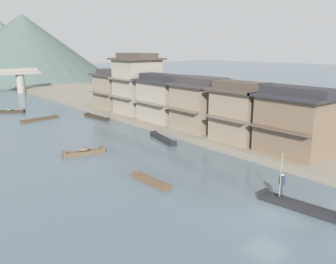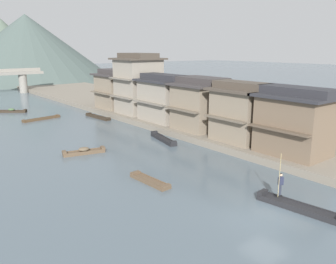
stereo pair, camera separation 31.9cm
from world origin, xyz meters
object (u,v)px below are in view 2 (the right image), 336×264
boat_midriver_drifting (163,139)px  house_waterfront_end (116,89)px  boat_moored_second (98,117)px  boat_moored_nearest (84,152)px  boat_moored_third (42,119)px  house_waterfront_far (138,84)px  boat_moored_far (150,181)px  house_waterfront_nearest (294,122)px  house_waterfront_narrow (163,98)px  boat_midriver_upstream (11,111)px  boatman_person (280,182)px  boat_foreground_poled (299,208)px  house_waterfront_second (240,112)px  house_waterfront_tall (201,104)px

boat_midriver_drifting → house_waterfront_end: (5.16, 19.14, 3.53)m
boat_moored_second → house_waterfront_end: house_waterfront_end is taller
boat_moored_nearest → house_waterfront_end: size_ratio=0.64×
boat_moored_third → house_waterfront_far: 14.96m
boat_moored_far → boat_midriver_drifting: 12.53m
boat_moored_nearest → boat_midriver_drifting: 9.23m
boat_moored_nearest → boat_moored_far: (0.72, -10.12, -0.12)m
house_waterfront_nearest → house_waterfront_far: size_ratio=0.78×
house_waterfront_narrow → boat_moored_nearest: bearing=-159.2°
boat_midriver_upstream → house_waterfront_end: bearing=-36.3°
boat_moored_third → boatman_person: bearing=-85.8°
house_waterfront_far → house_waterfront_end: 6.29m
boatman_person → boat_moored_third: (-2.81, 37.99, -1.43)m
boat_foreground_poled → boat_moored_third: size_ratio=1.01×
boat_moored_nearest → house_waterfront_end: (14.35, 18.25, 3.46)m
house_waterfront_end → house_waterfront_second: bearing=-90.9°
boat_moored_far → house_waterfront_tall: house_waterfront_tall is taller
boatman_person → house_waterfront_second: (8.60, 10.78, 2.17)m
boat_moored_second → house_waterfront_end: (4.86, 2.83, 3.57)m
boat_moored_second → house_waterfront_second: 23.89m
house_waterfront_narrow → boat_midriver_drifting: bearing=-127.9°
boat_moored_third → house_waterfront_end: 12.43m
boat_moored_nearest → house_waterfront_far: (14.61, 12.11, 4.76)m
boatman_person → boat_midriver_upstream: boatman_person is taller
boat_moored_second → house_waterfront_far: 7.80m
boat_moored_nearest → boat_midriver_upstream: (0.71, 28.29, -0.02)m
boatman_person → house_waterfront_end: (9.02, 36.81, 2.16)m
house_waterfront_tall → boat_moored_nearest: bearing=175.3°
boat_midriver_upstream → house_waterfront_second: bearing=-69.9°
boat_foreground_poled → house_waterfront_far: bearing=74.2°
house_waterfront_tall → house_waterfront_end: (-0.35, 19.47, -0.00)m
boat_moored_far → house_waterfront_end: bearing=64.3°
house_waterfront_end → house_waterfront_narrow: bearing=-91.5°
boat_midriver_upstream → house_waterfront_second: 38.57m
boat_foreground_poled → boat_midriver_upstream: bearing=95.7°
house_waterfront_nearest → boat_midriver_drifting: bearing=110.3°
boat_moored_second → house_waterfront_nearest: 29.92m
boat_moored_third → house_waterfront_narrow: bearing=-50.8°
boat_moored_second → house_waterfront_nearest: bearing=-81.2°
boatman_person → boat_midriver_drifting: (3.86, 17.67, -1.37)m
boatman_person → house_waterfront_far: size_ratio=0.35×
boat_moored_third → house_waterfront_far: (12.10, -7.33, 4.89)m
boat_midriver_drifting → house_waterfront_second: house_waterfront_second is taller
house_waterfront_far → boat_moored_second: bearing=147.1°
boatman_person → boat_foreground_poled: bearing=-81.7°
boat_moored_third → boat_midriver_upstream: 9.03m
house_waterfront_narrow → house_waterfront_end: bearing=88.5°
boat_midriver_drifting → house_waterfront_narrow: bearing=52.1°
boat_midriver_drifting → house_waterfront_narrow: 8.61m
boat_moored_third → boat_moored_far: size_ratio=1.37×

